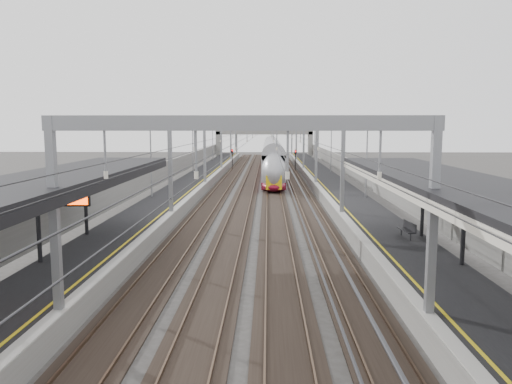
{
  "coord_description": "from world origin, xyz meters",
  "views": [
    {
      "loc": [
        0.86,
        -14.28,
        7.23
      ],
      "look_at": [
        0.0,
        21.59,
        2.53
      ],
      "focal_mm": 35.0,
      "sensor_mm": 36.0,
      "label": 1
    }
  ],
  "objects_px": {
    "bench": "(408,228)",
    "signal_green": "(232,155)",
    "train": "(272,160)",
    "overbridge": "(264,135)"
  },
  "relations": [
    {
      "from": "train",
      "to": "signal_green",
      "type": "relative_size",
      "value": 14.39
    },
    {
      "from": "overbridge",
      "to": "bench",
      "type": "bearing_deg",
      "value": -84.2
    },
    {
      "from": "overbridge",
      "to": "bench",
      "type": "relative_size",
      "value": 12.28
    },
    {
      "from": "overbridge",
      "to": "train",
      "type": "distance_m",
      "value": 38.22
    },
    {
      "from": "train",
      "to": "signal_green",
      "type": "distance_m",
      "value": 10.68
    },
    {
      "from": "bench",
      "to": "signal_green",
      "type": "relative_size",
      "value": 0.52
    },
    {
      "from": "train",
      "to": "signal_green",
      "type": "bearing_deg",
      "value": 128.86
    },
    {
      "from": "overbridge",
      "to": "bench",
      "type": "distance_m",
      "value": 86.99
    },
    {
      "from": "bench",
      "to": "signal_green",
      "type": "bearing_deg",
      "value": 103.85
    },
    {
      "from": "train",
      "to": "overbridge",
      "type": "bearing_deg",
      "value": 92.26
    }
  ]
}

